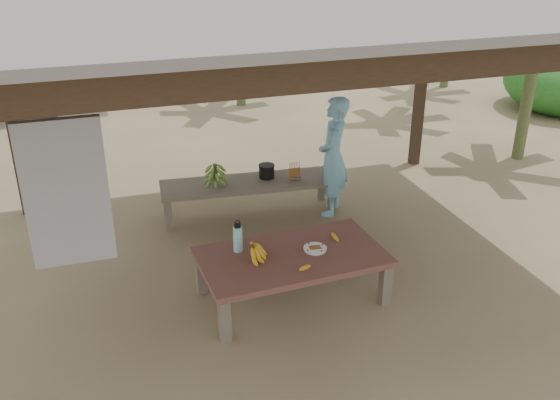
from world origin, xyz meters
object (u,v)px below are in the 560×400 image
object	(u,v)px
cooking_pot	(267,171)
woman	(333,157)
ripe_banana_bunch	(251,251)
work_table	(292,260)
plate	(315,249)
water_flask	(238,238)
bench	(249,186)

from	to	relation	value
cooking_pot	woman	world-z (taller)	woman
ripe_banana_bunch	woman	world-z (taller)	woman
work_table	woman	distance (m)	2.07
ripe_banana_bunch	plate	world-z (taller)	ripe_banana_bunch
work_table	woman	size ratio (longest dim) A/B	1.21
ripe_banana_bunch	woman	distance (m)	2.28
plate	water_flask	world-z (taller)	water_flask
cooking_pot	ripe_banana_bunch	bearing A→B (deg)	-111.00
plate	water_flask	bearing A→B (deg)	162.35
plate	cooking_pot	world-z (taller)	cooking_pot
work_table	ripe_banana_bunch	size ratio (longest dim) A/B	6.45
ripe_banana_bunch	water_flask	xyz separation A→B (m)	(-0.07, 0.20, 0.06)
water_flask	cooking_pot	size ratio (longest dim) A/B	1.74
woman	cooking_pot	bearing A→B (deg)	-81.12
work_table	bench	size ratio (longest dim) A/B	0.82
bench	water_flask	xyz separation A→B (m)	(-0.59, -1.75, 0.25)
ripe_banana_bunch	work_table	bearing A→B (deg)	-4.61
water_flask	work_table	bearing A→B (deg)	-25.83
water_flask	cooking_pot	distance (m)	2.00
bench	cooking_pot	world-z (taller)	cooking_pot
bench	cooking_pot	xyz separation A→B (m)	(0.26, 0.06, 0.14)
plate	work_table	bearing A→B (deg)	-179.30
plate	cooking_pot	distance (m)	2.04
bench	cooking_pot	distance (m)	0.30
work_table	plate	xyz separation A→B (m)	(0.24, 0.00, 0.08)
woman	ripe_banana_bunch	bearing A→B (deg)	-9.94
bench	water_flask	world-z (taller)	water_flask
work_table	water_flask	distance (m)	0.57
water_flask	cooking_pot	world-z (taller)	water_flask
cooking_pot	work_table	bearing A→B (deg)	-100.08
water_flask	woman	size ratio (longest dim) A/B	0.22
ripe_banana_bunch	cooking_pot	size ratio (longest dim) A/B	1.47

